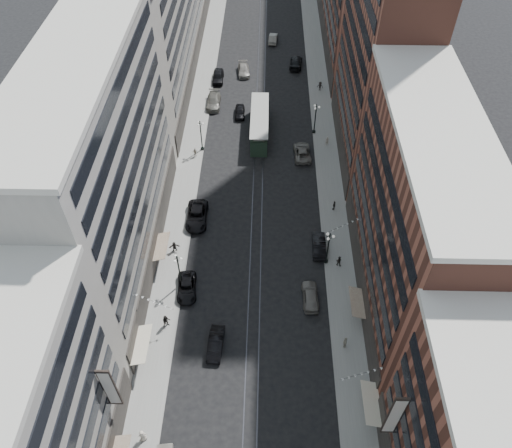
# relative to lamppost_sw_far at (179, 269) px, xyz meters

# --- Properties ---
(ground) EXTENTS (220.00, 220.00, 0.00)m
(ground) POSITION_rel_lamppost_sw_far_xyz_m (9.20, 32.00, -3.10)
(ground) COLOR black
(ground) RESTS_ON ground
(sidewalk_west) EXTENTS (4.00, 180.00, 0.15)m
(sidewalk_west) POSITION_rel_lamppost_sw_far_xyz_m (-1.80, 42.00, -3.02)
(sidewalk_west) COLOR gray
(sidewalk_west) RESTS_ON ground
(sidewalk_east) EXTENTS (4.00, 180.00, 0.15)m
(sidewalk_east) POSITION_rel_lamppost_sw_far_xyz_m (20.20, 42.00, -3.02)
(sidewalk_east) COLOR gray
(sidewalk_east) RESTS_ON ground
(rail_west) EXTENTS (0.12, 180.00, 0.02)m
(rail_west) POSITION_rel_lamppost_sw_far_xyz_m (8.50, 42.00, -3.09)
(rail_west) COLOR #2D2D33
(rail_west) RESTS_ON ground
(rail_east) EXTENTS (0.12, 180.00, 0.02)m
(rail_east) POSITION_rel_lamppost_sw_far_xyz_m (9.90, 42.00, -3.09)
(rail_east) COLOR #2D2D33
(rail_east) RESTS_ON ground
(building_west_mid) EXTENTS (8.00, 36.00, 28.00)m
(building_west_mid) POSITION_rel_lamppost_sw_far_xyz_m (-7.80, 5.00, 10.90)
(building_west_mid) COLOR gray
(building_west_mid) RESTS_ON ground
(building_east_mid) EXTENTS (8.00, 30.00, 24.00)m
(building_east_mid) POSITION_rel_lamppost_sw_far_xyz_m (26.20, -0.00, 8.90)
(building_east_mid) COLOR brown
(building_east_mid) RESTS_ON ground
(building_east_tower) EXTENTS (8.00, 26.00, 42.00)m
(building_east_tower) POSITION_rel_lamppost_sw_far_xyz_m (26.20, 28.00, 17.90)
(building_east_tower) COLOR brown
(building_east_tower) RESTS_ON ground
(lamppost_sw_far) EXTENTS (1.03, 1.14, 5.52)m
(lamppost_sw_far) POSITION_rel_lamppost_sw_far_xyz_m (0.00, 0.00, 0.00)
(lamppost_sw_far) COLOR black
(lamppost_sw_far) RESTS_ON sidewalk_west
(lamppost_sw_mid) EXTENTS (1.03, 1.14, 5.52)m
(lamppost_sw_mid) POSITION_rel_lamppost_sw_far_xyz_m (0.00, 27.00, 0.00)
(lamppost_sw_mid) COLOR black
(lamppost_sw_mid) RESTS_ON sidewalk_west
(lamppost_se_far) EXTENTS (1.03, 1.14, 5.52)m
(lamppost_se_far) POSITION_rel_lamppost_sw_far_xyz_m (18.40, 4.00, 0.00)
(lamppost_se_far) COLOR black
(lamppost_se_far) RESTS_ON sidewalk_east
(lamppost_se_mid) EXTENTS (1.03, 1.14, 5.52)m
(lamppost_se_mid) POSITION_rel_lamppost_sw_far_xyz_m (18.40, 32.00, 0.00)
(lamppost_se_mid) COLOR black
(lamppost_se_mid) RESTS_ON sidewalk_east
(streetcar) EXTENTS (2.92, 13.19, 3.65)m
(streetcar) POSITION_rel_lamppost_sw_far_xyz_m (9.20, 31.82, -1.41)
(streetcar) COLOR #233827
(streetcar) RESTS_ON ground
(car_2) EXTENTS (2.76, 5.19, 1.39)m
(car_2) POSITION_rel_lamppost_sw_far_xyz_m (0.80, -0.95, -2.40)
(car_2) COLOR black
(car_2) RESTS_ON ground
(car_4) EXTENTS (2.06, 4.84, 1.63)m
(car_4) POSITION_rel_lamppost_sw_far_xyz_m (16.06, -1.92, -2.28)
(car_4) COLOR slate
(car_4) RESTS_ON ground
(car_5) EXTENTS (1.88, 4.70, 1.52)m
(car_5) POSITION_rel_lamppost_sw_far_xyz_m (5.01, -8.66, -2.34)
(car_5) COLOR black
(car_5) RESTS_ON ground
(pedestrian_1) EXTENTS (0.95, 0.70, 1.74)m
(pedestrian_1) POSITION_rel_lamppost_sw_far_xyz_m (-1.38, -19.09, -2.07)
(pedestrian_1) COLOR beige
(pedestrian_1) RESTS_ON sidewalk_west
(pedestrian_2) EXTENTS (1.06, 0.82, 1.93)m
(pedestrian_2) POSITION_rel_lamppost_sw_far_xyz_m (-0.93, -6.06, -1.98)
(pedestrian_2) COLOR black
(pedestrian_2) RESTS_ON sidewalk_west
(pedestrian_4) EXTENTS (0.66, 1.10, 1.76)m
(pedestrian_4) POSITION_rel_lamppost_sw_far_xyz_m (19.61, -8.28, -2.07)
(pedestrian_4) COLOR #A59F89
(pedestrian_4) RESTS_ON sidewalk_east
(car_7) EXTENTS (2.98, 6.24, 1.72)m
(car_7) POSITION_rel_lamppost_sw_far_xyz_m (0.80, 11.26, -2.24)
(car_7) COLOR black
(car_7) RESTS_ON ground
(car_8) EXTENTS (2.45, 5.91, 1.71)m
(car_8) POSITION_rel_lamppost_sw_far_xyz_m (0.80, 39.84, -2.24)
(car_8) COLOR #615F56
(car_8) RESTS_ON ground
(car_9) EXTENTS (2.09, 5.12, 1.74)m
(car_9) POSITION_rel_lamppost_sw_far_xyz_m (0.96, 48.22, -2.23)
(car_9) COLOR black
(car_9) RESTS_ON ground
(car_10) EXTENTS (1.79, 4.89, 1.60)m
(car_10) POSITION_rel_lamppost_sw_far_xyz_m (17.60, 6.31, -2.30)
(car_10) COLOR black
(car_10) RESTS_ON ground
(car_11) EXTENTS (2.80, 5.64, 1.54)m
(car_11) POSITION_rel_lamppost_sw_far_xyz_m (16.14, 25.88, -2.33)
(car_11) COLOR #646159
(car_11) RESTS_ON ground
(car_12) EXTENTS (2.93, 5.92, 1.65)m
(car_12) POSITION_rel_lamppost_sw_far_xyz_m (16.00, 53.86, -2.27)
(car_12) COLOR black
(car_12) RESTS_ON ground
(car_13) EXTENTS (1.82, 4.27, 1.44)m
(car_13) POSITION_rel_lamppost_sw_far_xyz_m (5.67, 36.82, -2.38)
(car_13) COLOR black
(car_13) RESTS_ON ground
(car_14) EXTENTS (2.02, 4.87, 1.57)m
(car_14) POSITION_rel_lamppost_sw_far_xyz_m (11.47, 63.85, -2.31)
(car_14) COLOR slate
(car_14) RESTS_ON ground
(pedestrian_5) EXTENTS (1.49, 0.75, 1.55)m
(pedestrian_5) POSITION_rel_lamppost_sw_far_xyz_m (-1.58, 5.48, -2.17)
(pedestrian_5) COLOR black
(pedestrian_5) RESTS_ON sidewalk_west
(pedestrian_6) EXTENTS (0.91, 0.45, 1.52)m
(pedestrian_6) POSITION_rel_lamppost_sw_far_xyz_m (-0.94, 25.25, -2.19)
(pedestrian_6) COLOR #A49A88
(pedestrian_6) RESTS_ON sidewalk_west
(pedestrian_7) EXTENTS (0.89, 0.66, 1.63)m
(pedestrian_7) POSITION_rel_lamppost_sw_far_xyz_m (19.97, 3.53, -2.13)
(pedestrian_7) COLOR black
(pedestrian_7) RESTS_ON sidewalk_east
(pedestrian_8) EXTENTS (0.70, 0.54, 1.70)m
(pedestrian_8) POSITION_rel_lamppost_sw_far_xyz_m (20.28, 28.54, -2.10)
(pedestrian_8) COLOR #AC9F8F
(pedestrian_8) RESTS_ON sidewalk_east
(pedestrian_9) EXTENTS (1.21, 0.69, 1.76)m
(pedestrian_9) POSITION_rel_lamppost_sw_far_xyz_m (20.20, 44.98, -2.07)
(pedestrian_9) COLOR black
(pedestrian_9) RESTS_ON sidewalk_east
(car_extra_0) EXTENTS (2.63, 5.40, 1.51)m
(car_extra_0) POSITION_rel_lamppost_sw_far_xyz_m (5.75, 50.91, -2.34)
(car_extra_0) COLOR gray
(car_extra_0) RESTS_ON ground
(pedestrian_extra_0) EXTENTS (0.49, 0.96, 1.59)m
(pedestrian_extra_0) POSITION_rel_lamppost_sw_far_xyz_m (20.22, 13.72, -2.15)
(pedestrian_extra_0) COLOR black
(pedestrian_extra_0) RESTS_ON sidewalk_east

